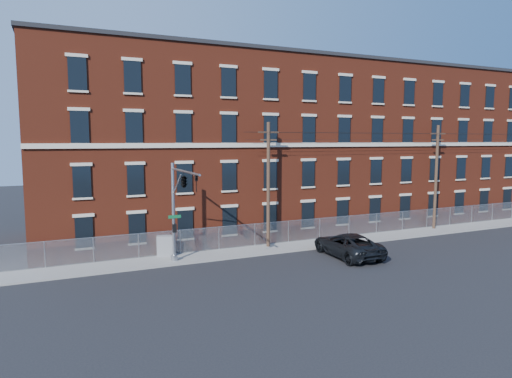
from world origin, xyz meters
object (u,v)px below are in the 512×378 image
object	(u,v)px
traffic_signal_mast	(181,191)
utility_pole_near	(268,182)
utility_cabinet	(166,246)
pickup_truck	(347,245)

from	to	relation	value
traffic_signal_mast	utility_pole_near	distance (m)	8.70
utility_pole_near	utility_cabinet	size ratio (longest dim) A/B	6.50
pickup_truck	utility_cabinet	distance (m)	13.59
traffic_signal_mast	utility_pole_near	size ratio (longest dim) A/B	0.70
traffic_signal_mast	utility_cabinet	bearing A→B (deg)	94.09
utility_cabinet	utility_pole_near	bearing A→B (deg)	16.25
traffic_signal_mast	pickup_truck	size ratio (longest dim) A/B	1.10
pickup_truck	traffic_signal_mast	bearing A→B (deg)	-4.57
utility_pole_near	utility_cabinet	distance (m)	9.40
utility_pole_near	traffic_signal_mast	bearing A→B (deg)	-156.86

